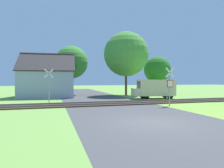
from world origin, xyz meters
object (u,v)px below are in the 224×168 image
object	(u,v)px
house	(48,83)
tree_right	(126,54)
tree_far	(157,70)
tree_center	(72,62)
crossing_sign_far	(49,83)
stop_sign_near	(170,84)
mail_truck	(154,88)

from	to	relation	value
house	tree_right	xyz separation A→B (m)	(10.72, -0.36, 4.05)
tree_far	tree_center	distance (m)	14.30
tree_far	house	bearing A→B (deg)	-170.94
crossing_sign_far	tree_center	size ratio (longest dim) A/B	0.45
stop_sign_near	tree_right	world-z (taller)	tree_right
house	tree_far	bearing A→B (deg)	14.14
stop_sign_near	tree_right	size ratio (longest dim) A/B	0.35
stop_sign_near	tree_right	xyz separation A→B (m)	(0.78, 12.40, 4.11)
stop_sign_near	house	world-z (taller)	house
tree_center	tree_right	bearing A→B (deg)	-21.06
crossing_sign_far	tree_right	xyz separation A→B (m)	(10.46, 7.95, 4.05)
crossing_sign_far	tree_right	distance (m)	13.75
tree_right	tree_far	xyz separation A→B (m)	(6.80, 3.16, -1.96)
house	tree_right	size ratio (longest dim) A/B	0.81
crossing_sign_far	tree_far	distance (m)	20.64
crossing_sign_far	tree_far	bearing A→B (deg)	31.99
tree_right	house	bearing A→B (deg)	178.07
tree_right	tree_center	distance (m)	8.08
tree_right	stop_sign_near	bearing A→B (deg)	-93.60
mail_truck	house	bearing A→B (deg)	72.07
crossing_sign_far	mail_truck	bearing A→B (deg)	9.58
stop_sign_near	house	xyz separation A→B (m)	(-9.94, 12.76, 0.06)
tree_center	stop_sign_near	bearing A→B (deg)	-66.35
crossing_sign_far	tree_right	world-z (taller)	tree_right
stop_sign_near	mail_truck	size ratio (longest dim) A/B	0.63
crossing_sign_far	tree_center	distance (m)	11.61
tree_right	tree_center	size ratio (longest dim) A/B	1.26
tree_far	tree_center	bearing A→B (deg)	-178.87
stop_sign_near	mail_truck	world-z (taller)	stop_sign_near
tree_right	mail_truck	bearing A→B (deg)	-76.24
tree_center	mail_truck	distance (m)	12.91
house	tree_center	distance (m)	5.05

